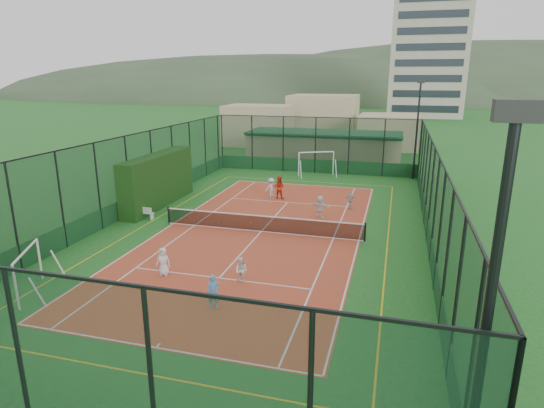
{
  "coord_description": "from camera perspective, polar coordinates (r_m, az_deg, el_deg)",
  "views": [
    {
      "loc": [
        7.09,
        -23.36,
        8.55
      ],
      "look_at": [
        0.18,
        1.65,
        1.2
      ],
      "focal_mm": 30.0,
      "sensor_mm": 36.0,
      "label": 1
    }
  ],
  "objects": [
    {
      "name": "apartment_tower",
      "position": [
        105.67,
        19.1,
        18.5
      ],
      "size": [
        15.0,
        12.0,
        30.0
      ],
      "primitive_type": "cube",
      "color": "beige",
      "rests_on": "ground"
    },
    {
      "name": "futsal_goal_near",
      "position": [
        20.92,
        -28.23,
        -7.57
      ],
      "size": [
        2.94,
        1.95,
        1.84
      ],
      "primitive_type": null,
      "rotation": [
        0.0,
        0.0,
        2.0
      ],
      "color": "white",
      "rests_on": "ground"
    },
    {
      "name": "clubhouse",
      "position": [
        46.44,
        6.54,
        7.08
      ],
      "size": [
        15.2,
        7.2,
        3.15
      ],
      "primitive_type": null,
      "color": "tan",
      "rests_on": "ground"
    },
    {
      "name": "child_near_right",
      "position": [
        19.55,
        -3.87,
        -8.3
      ],
      "size": [
        0.64,
        0.55,
        1.13
      ],
      "primitive_type": "imported",
      "rotation": [
        0.0,
        0.0,
        -0.26
      ],
      "color": "white",
      "rests_on": "court_slab"
    },
    {
      "name": "child_far_back",
      "position": [
        28.36,
        6.05,
        -0.33
      ],
      "size": [
        1.36,
        0.77,
        1.4
      ],
      "primitive_type": "imported",
      "rotation": [
        0.0,
        0.0,
        2.84
      ],
      "color": "white",
      "rests_on": "court_slab"
    },
    {
      "name": "coach",
      "position": [
        32.58,
        0.9,
        2.12
      ],
      "size": [
        0.87,
        0.71,
        1.65
      ],
      "primitive_type": "imported",
      "rotation": [
        0.0,
        0.0,
        3.03
      ],
      "color": "red",
      "rests_on": "court_slab"
    },
    {
      "name": "futsal_goal_far",
      "position": [
        40.39,
        5.56,
        5.03
      ],
      "size": [
        3.34,
        2.22,
        2.09
      ],
      "primitive_type": null,
      "rotation": [
        0.0,
        0.0,
        0.43
      ],
      "color": "white",
      "rests_on": "ground"
    },
    {
      "name": "child_far_left",
      "position": [
        32.98,
        -0.09,
        2.08
      ],
      "size": [
        1.03,
        1.01,
        1.42
      ],
      "primitive_type": "imported",
      "rotation": [
        0.0,
        0.0,
        3.88
      ],
      "color": "silver",
      "rests_on": "court_slab"
    },
    {
      "name": "child_near_mid",
      "position": [
        17.64,
        -7.37,
        -10.84
      ],
      "size": [
        0.57,
        0.48,
        1.33
      ],
      "primitive_type": "imported",
      "rotation": [
        0.0,
        0.0,
        0.4
      ],
      "color": "#4B96D5",
      "rests_on": "court_slab"
    },
    {
      "name": "child_near_left",
      "position": [
        20.75,
        -13.49,
        -7.03
      ],
      "size": [
        0.68,
        0.5,
        1.28
      ],
      "primitive_type": "imported",
      "rotation": [
        0.0,
        0.0,
        0.16
      ],
      "color": "white",
      "rests_on": "court_slab"
    },
    {
      "name": "perimeter_fence",
      "position": [
        25.16,
        -1.4,
        1.89
      ],
      "size": [
        18.12,
        34.12,
        5.0
      ],
      "primitive_type": null,
      "color": "#11331F",
      "rests_on": "ground"
    },
    {
      "name": "floodlight_se",
      "position": [
        8.22,
        24.64,
        -18.37
      ],
      "size": [
        0.6,
        0.26,
        8.25
      ],
      "primitive_type": null,
      "color": "black",
      "rests_on": "ground"
    },
    {
      "name": "hedge_left",
      "position": [
        31.66,
        -14.09,
        2.93
      ],
      "size": [
        1.2,
        7.99,
        3.5
      ],
      "primitive_type": "cube",
      "color": "black",
      "rests_on": "ground"
    },
    {
      "name": "tennis_net",
      "position": [
        25.7,
        -1.37,
        -2.38
      ],
      "size": [
        11.67,
        0.12,
        1.06
      ],
      "primitive_type": null,
      "color": "black",
      "rests_on": "ground"
    },
    {
      "name": "tennis_balls",
      "position": [
        26.94,
        -1.34,
        -2.6
      ],
      "size": [
        6.17,
        0.61,
        0.07
      ],
      "color": "#CCE033",
      "rests_on": "court_slab"
    },
    {
      "name": "distant_hills",
      "position": [
        173.72,
        13.42,
        12.58
      ],
      "size": [
        200.0,
        60.0,
        24.0
      ],
      "primitive_type": null,
      "color": "#384C33",
      "rests_on": "ground"
    },
    {
      "name": "ground",
      "position": [
        25.87,
        -1.36,
        -3.49
      ],
      "size": [
        300.0,
        300.0,
        0.0
      ],
      "primitive_type": "plane",
      "color": "#225C1F",
      "rests_on": "ground"
    },
    {
      "name": "court_slab",
      "position": [
        25.87,
        -1.36,
        -3.48
      ],
      "size": [
        11.17,
        23.97,
        0.01
      ],
      "primitive_type": "cube",
      "color": "#B24327",
      "rests_on": "ground"
    },
    {
      "name": "child_far_right",
      "position": [
        30.5,
        9.85,
        0.51
      ],
      "size": [
        0.78,
        0.6,
        1.23
      ],
      "primitive_type": "imported",
      "rotation": [
        0.0,
        0.0,
        2.65
      ],
      "color": "silver",
      "rests_on": "court_slab"
    },
    {
      "name": "white_bench",
      "position": [
        29.26,
        -15.88,
        -0.97
      ],
      "size": [
        1.46,
        0.49,
        0.81
      ],
      "primitive_type": null,
      "rotation": [
        0.0,
        0.0,
        -0.07
      ],
      "color": "white",
      "rests_on": "ground"
    },
    {
      "name": "floodlight_ne",
      "position": [
        40.24,
        17.71,
        8.76
      ],
      "size": [
        0.6,
        0.26,
        8.25
      ],
      "primitive_type": null,
      "color": "black",
      "rests_on": "ground"
    }
  ]
}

